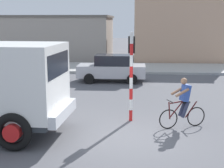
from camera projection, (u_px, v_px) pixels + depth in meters
ground_plane at (127, 137)px, 10.35m from camera, size 120.00×120.00×0.00m
sidewalk_far at (133, 68)px, 24.84m from camera, size 80.00×5.00×0.16m
cyclist at (183, 103)px, 11.09m from camera, size 1.63×0.74×1.72m
traffic_light_pole at (131, 64)px, 11.71m from camera, size 0.24×0.43×3.20m
car_white_mid at (112, 68)px, 19.60m from camera, size 4.01×1.90×1.60m
building_corner_left at (50, 37)px, 32.43m from camera, size 12.22×8.08×4.07m
building_mid_block at (178, 25)px, 30.25m from camera, size 8.11×7.65×6.45m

